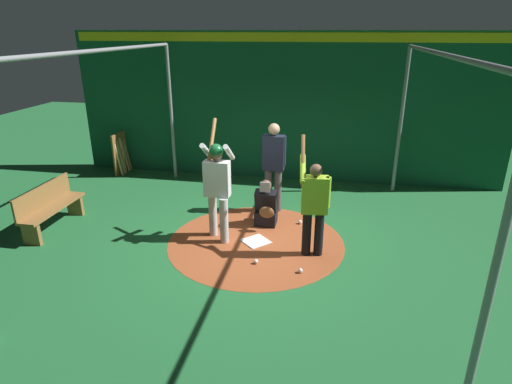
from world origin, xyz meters
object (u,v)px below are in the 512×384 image
at_px(bench, 50,207).
at_px(baseball_0, 256,261).
at_px(bat_rack, 124,152).
at_px(baseball_2, 300,271).
at_px(umpire, 273,163).
at_px(home_plate, 256,241).
at_px(baseball_1, 300,222).
at_px(visitor, 314,204).
at_px(catcher, 266,208).
at_px(batter, 217,183).

height_order(bench, baseball_0, bench).
bearing_deg(bat_rack, bench, 4.60).
bearing_deg(baseball_2, umpire, -161.51).
relative_size(bat_rack, baseball_0, 14.32).
xyz_separation_m(home_plate, bat_rack, (-3.36, -4.15, 0.48)).
distance_m(bench, baseball_0, 4.07).
relative_size(home_plate, baseball_2, 5.68).
xyz_separation_m(umpire, baseball_2, (2.33, 0.78, -0.99)).
relative_size(baseball_1, baseball_2, 1.00).
xyz_separation_m(bat_rack, bench, (3.52, 0.28, -0.05)).
distance_m(visitor, baseball_0, 1.32).
xyz_separation_m(visitor, bat_rack, (-3.61, -5.15, -0.42)).
height_order(visitor, baseball_2, visitor).
distance_m(catcher, umpire, 0.99).
height_order(home_plate, baseball_2, baseball_2).
relative_size(umpire, visitor, 0.93).
height_order(visitor, bat_rack, visitor).
relative_size(home_plate, umpire, 0.23).
bearing_deg(batter, visitor, 80.68).
bearing_deg(bench, home_plate, 92.35).
distance_m(catcher, baseball_2, 1.83).
xyz_separation_m(visitor, baseball_1, (-1.13, -0.29, -0.87)).
bearing_deg(baseball_0, baseball_2, 79.00).
xyz_separation_m(bat_rack, baseball_0, (4.10, 4.29, -0.45)).
height_order(umpire, visitor, visitor).
bearing_deg(catcher, bench, -77.21).
xyz_separation_m(bat_rack, baseball_1, (2.48, 4.86, -0.45)).
bearing_deg(home_plate, catcher, 175.58).
xyz_separation_m(home_plate, baseball_0, (0.74, 0.14, 0.03)).
height_order(umpire, baseball_1, umpire).
distance_m(umpire, bat_rack, 4.68).
xyz_separation_m(catcher, bat_rack, (-2.63, -4.21, 0.14)).
height_order(catcher, baseball_2, catcher).
distance_m(bat_rack, bench, 3.53).
bearing_deg(bat_rack, baseball_0, 46.28).
relative_size(home_plate, batter, 0.20).
bearing_deg(home_plate, baseball_1, 141.39).
relative_size(catcher, visitor, 0.47).
bearing_deg(catcher, visitor, 43.73).
bearing_deg(baseball_1, batter, -58.52).
bearing_deg(bat_rack, visitor, 54.97).
relative_size(batter, visitor, 1.07).
xyz_separation_m(catcher, baseball_1, (-0.15, 0.65, -0.31)).
xyz_separation_m(bench, baseball_1, (-1.04, 4.57, -0.40)).
bearing_deg(catcher, baseball_1, 102.88).
relative_size(batter, umpire, 1.15).
xyz_separation_m(umpire, baseball_0, (2.19, 0.05, -0.99)).
bearing_deg(bat_rack, catcher, 58.01).
bearing_deg(visitor, catcher, -143.12).
height_order(bat_rack, baseball_0, bat_rack).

